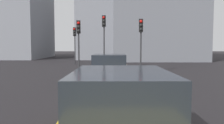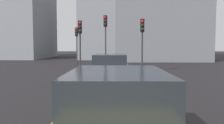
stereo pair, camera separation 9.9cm
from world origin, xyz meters
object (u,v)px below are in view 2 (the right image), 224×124
(traffic_light_far_left, at_px, (105,31))
(traffic_light_near_right, at_px, (77,38))
(car_yellow_second, at_px, (117,115))
(car_beige_lead, at_px, (110,69))
(traffic_light_far_right, at_px, (142,34))
(traffic_light_near_left, at_px, (80,35))

(traffic_light_far_left, bearing_deg, traffic_light_near_right, -139.92)
(car_yellow_second, distance_m, traffic_light_far_left, 14.60)
(car_beige_lead, xyz_separation_m, car_yellow_second, (-7.60, -0.26, 0.01))
(traffic_light_near_right, bearing_deg, car_beige_lead, 24.34)
(car_beige_lead, height_order, traffic_light_near_right, traffic_light_near_right)
(car_beige_lead, distance_m, traffic_light_near_right, 12.67)
(car_beige_lead, height_order, traffic_light_far_right, traffic_light_far_right)
(car_yellow_second, xyz_separation_m, traffic_light_far_left, (14.39, 0.78, 2.39))
(traffic_light_far_left, height_order, traffic_light_far_right, traffic_light_far_left)
(car_beige_lead, height_order, traffic_light_far_left, traffic_light_far_left)
(car_yellow_second, distance_m, traffic_light_far_right, 12.03)
(traffic_light_near_left, distance_m, traffic_light_far_right, 4.35)
(car_beige_lead, relative_size, car_yellow_second, 0.91)
(traffic_light_near_left, height_order, traffic_light_near_right, traffic_light_near_right)
(traffic_light_far_right, bearing_deg, traffic_light_near_right, -135.18)
(car_beige_lead, xyz_separation_m, traffic_light_near_right, (11.94, 3.72, 2.04))
(traffic_light_near_right, height_order, traffic_light_far_right, traffic_light_near_right)
(traffic_light_near_right, bearing_deg, traffic_light_far_left, 38.86)
(traffic_light_near_right, xyz_separation_m, traffic_light_far_left, (-5.15, -3.20, 0.36))
(traffic_light_near_left, bearing_deg, traffic_light_far_left, 136.10)
(car_beige_lead, bearing_deg, traffic_light_near_left, 27.79)
(car_beige_lead, bearing_deg, traffic_light_near_right, 18.76)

